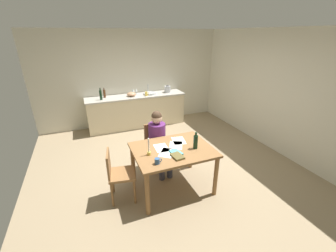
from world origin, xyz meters
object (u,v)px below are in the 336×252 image
Objects in this scene: chair_at_table at (156,144)px; coffee_mug at (157,161)px; teacup_on_counter at (146,94)px; book_cookery at (177,156)px; mixing_bowl at (131,94)px; wine_bottle_on_table at (196,142)px; wine_glass_by_kettle at (133,90)px; bottle_oil at (101,95)px; book_magazine at (176,153)px; person_seated at (158,139)px; stovetop_kettle at (167,89)px; wine_glass_near_sink at (136,90)px; chair_side_empty at (118,173)px; bottle_vinegar at (104,93)px; dining_table at (173,154)px; candlestick at (149,150)px; sink_unit at (150,93)px.

coffee_mug is at bearing -107.37° from chair_at_table.
coffee_mug is at bearing -104.03° from teacup_on_counter.
mixing_bowl reaches higher than book_cookery.
wine_glass_by_kettle is at bearing 94.33° from wine_bottle_on_table.
bottle_oil reaches higher than mixing_bowl.
book_cookery is (-0.03, -0.11, 0.00)m from book_magazine.
coffee_mug is 3.45m from wine_glass_by_kettle.
person_seated reaches higher than chair_at_table.
coffee_mug is at bearing -98.04° from wine_glass_by_kettle.
person_seated reaches higher than stovetop_kettle.
bottle_oil is 0.93m from wine_glass_by_kettle.
wine_bottle_on_table reaches higher than teacup_on_counter.
bottle_oil is 1.02m from wine_glass_near_sink.
person_seated is 7.76× the size of wine_glass_by_kettle.
stovetop_kettle is (1.88, 0.10, -0.03)m from bottle_oil.
chair_side_empty is at bearing 171.73° from wine_bottle_on_table.
chair_at_table is 2.44m from bottle_vinegar.
person_seated is 0.85m from book_cookery.
book_magazine is 3.25m from wine_glass_by_kettle.
stovetop_kettle is (1.46, 3.26, 0.20)m from coffee_mug.
chair_side_empty is 4.24× the size of book_magazine.
dining_table is 1.06× the size of person_seated.
chair_at_table is 4.34× the size of book_magazine.
candlestick is at bearing 174.01° from wine_bottle_on_table.
chair_side_empty is at bearing -141.74° from chair_at_table.
bottle_oil is 2.00× the size of wine_glass_by_kettle.
stovetop_kettle is at bearing 12.41° from teacup_on_counter.
book_magazine is 0.72× the size of wine_bottle_on_table.
chair_at_table is 2.52m from stovetop_kettle.
chair_at_table reaches higher than coffee_mug.
wine_glass_by_kettle is (0.79, 0.06, -0.00)m from bottle_vinegar.
stovetop_kettle is 0.90m from wine_glass_near_sink.
stovetop_kettle is at bearing 76.49° from wine_bottle_on_table.
book_cookery is at bearing -20.77° from chair_side_empty.
bottle_vinegar is 1.69× the size of wine_glass_by_kettle.
wine_glass_near_sink is 1.00× the size of wine_glass_by_kettle.
coffee_mug is at bearing -105.78° from sink_unit.
bottle_vinegar is 1.69× the size of wine_glass_near_sink.
dining_table is 5.77× the size of stovetop_kettle.
chair_at_table is at bearing 80.84° from book_magazine.
bottle_vinegar is (-1.03, 3.15, 0.13)m from wine_bottle_on_table.
book_cookery is at bearing -76.25° from bottle_oil.
book_cookery is 0.70× the size of bottle_oil.
wine_glass_near_sink is at bearing 74.72° from book_magazine.
candlestick reaches higher than chair_at_table.
coffee_mug is 0.45× the size of mixing_bowl.
dining_table is 3.13m from bottle_vinegar.
bottle_vinegar reaches higher than wine_bottle_on_table.
wine_glass_by_kettle reaches higher than candlestick.
bottle_oil reaches higher than coffee_mug.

